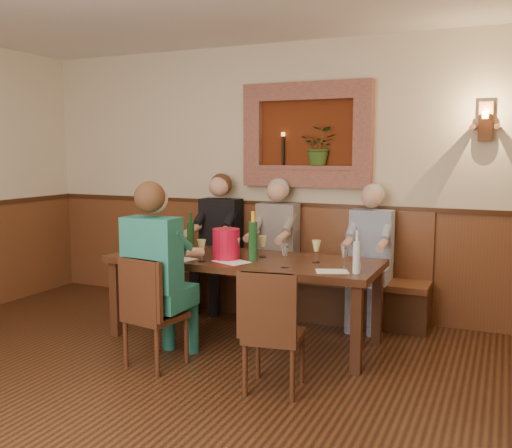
{
  "coord_description": "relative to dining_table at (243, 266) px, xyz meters",
  "views": [
    {
      "loc": [
        2.11,
        -2.65,
        1.69
      ],
      "look_at": [
        0.1,
        1.9,
        1.05
      ],
      "focal_mm": 40.0,
      "sensor_mm": 36.0,
      "label": 1
    }
  ],
  "objects": [
    {
      "name": "ground_plane",
      "position": [
        0.0,
        -1.85,
        -0.68
      ],
      "size": [
        6.0,
        6.0,
        0.0
      ],
      "primitive_type": "plane",
      "color": "black",
      "rests_on": "ground"
    },
    {
      "name": "room_shell",
      "position": [
        0.0,
        -1.85,
        1.21
      ],
      "size": [
        6.04,
        6.04,
        2.82
      ],
      "color": "beige",
      "rests_on": "ground"
    },
    {
      "name": "wainscoting",
      "position": [
        0.0,
        -1.85,
        -0.09
      ],
      "size": [
        6.02,
        6.02,
        1.15
      ],
      "color": "brown",
      "rests_on": "ground"
    },
    {
      "name": "wall_niche",
      "position": [
        0.24,
        1.09,
        1.13
      ],
      "size": [
        1.36,
        0.3,
        1.06
      ],
      "color": "#5A220C",
      "rests_on": "ground"
    },
    {
      "name": "wall_sconce",
      "position": [
        1.9,
        1.08,
        1.27
      ],
      "size": [
        0.25,
        0.2,
        0.35
      ],
      "color": "brown",
      "rests_on": "ground"
    },
    {
      "name": "dining_table",
      "position": [
        0.0,
        0.0,
        0.0
      ],
      "size": [
        2.4,
        0.9,
        0.75
      ],
      "color": "#3A1D11",
      "rests_on": "ground"
    },
    {
      "name": "bench",
      "position": [
        0.0,
        0.94,
        -0.35
      ],
      "size": [
        3.0,
        0.45,
        1.11
      ],
      "color": "#381E0F",
      "rests_on": "ground"
    },
    {
      "name": "chair_near_left",
      "position": [
        -0.37,
        -0.86,
        -0.42
      ],
      "size": [
        0.45,
        0.45,
        0.88
      ],
      "rotation": [
        0.0,
        0.0,
        -0.17
      ],
      "color": "#3A1D11",
      "rests_on": "ground"
    },
    {
      "name": "chair_near_right",
      "position": [
        0.66,
        -0.91,
        -0.42
      ],
      "size": [
        0.44,
        0.44,
        0.88
      ],
      "rotation": [
        0.0,
        0.0,
        0.14
      ],
      "color": "#3A1D11",
      "rests_on": "ground"
    },
    {
      "name": "person_bench_left",
      "position": [
        -0.7,
        0.84,
        -0.07
      ],
      "size": [
        0.43,
        0.53,
        1.45
      ],
      "color": "black",
      "rests_on": "ground"
    },
    {
      "name": "person_bench_mid",
      "position": [
        -0.04,
        0.84,
        -0.09
      ],
      "size": [
        0.41,
        0.51,
        1.41
      ],
      "color": "#615C58",
      "rests_on": "ground"
    },
    {
      "name": "person_bench_right",
      "position": [
        0.93,
        0.84,
        -0.11
      ],
      "size": [
        0.4,
        0.49,
        1.38
      ],
      "color": "navy",
      "rests_on": "ground"
    },
    {
      "name": "person_chair_front",
      "position": [
        -0.37,
        -0.78,
        -0.07
      ],
      "size": [
        0.44,
        0.53,
        1.46
      ],
      "color": "#1C6260",
      "rests_on": "ground"
    },
    {
      "name": "spittoon_bucket",
      "position": [
        -0.11,
        -0.12,
        0.21
      ],
      "size": [
        0.26,
        0.26,
        0.27
      ],
      "primitive_type": "cylinder",
      "rotation": [
        0.0,
        0.0,
        -0.12
      ],
      "color": "red",
      "rests_on": "dining_table"
    },
    {
      "name": "wine_bottle_green_a",
      "position": [
        0.13,
        -0.09,
        0.25
      ],
      "size": [
        0.08,
        0.08,
        0.43
      ],
      "rotation": [
        0.0,
        0.0,
        -0.09
      ],
      "color": "#19471E",
      "rests_on": "dining_table"
    },
    {
      "name": "wine_bottle_green_b",
      "position": [
        -0.57,
        0.05,
        0.23
      ],
      "size": [
        0.09,
        0.09,
        0.37
      ],
      "rotation": [
        0.0,
        0.0,
        -0.33
      ],
      "color": "#19471E",
      "rests_on": "dining_table"
    },
    {
      "name": "water_bottle",
      "position": [
        1.08,
        -0.24,
        0.21
      ],
      "size": [
        0.08,
        0.08,
        0.34
      ],
      "rotation": [
        0.0,
        0.0,
        0.31
      ],
      "color": "silver",
      "rests_on": "dining_table"
    },
    {
      "name": "tasting_sheet_a",
      "position": [
        -0.71,
        -0.22,
        0.08
      ],
      "size": [
        0.29,
        0.23,
        0.0
      ],
      "primitive_type": "cube",
      "rotation": [
        0.0,
        0.0,
        -0.17
      ],
      "color": "white",
      "rests_on": "dining_table"
    },
    {
      "name": "tasting_sheet_b",
      "position": [
        -0.01,
        -0.21,
        0.08
      ],
      "size": [
        0.35,
        0.31,
        0.0
      ],
      "primitive_type": "cube",
      "rotation": [
        0.0,
        0.0,
        -0.4
      ],
      "color": "white",
      "rests_on": "dining_table"
    },
    {
      "name": "tasting_sheet_c",
      "position": [
        0.88,
        -0.25,
        0.08
      ],
      "size": [
        0.3,
        0.26,
        0.0
      ],
      "primitive_type": "cube",
      "rotation": [
        0.0,
        0.0,
        0.39
      ],
      "color": "white",
      "rests_on": "dining_table"
    },
    {
      "name": "tasting_sheet_d",
      "position": [
        -0.47,
        -0.28,
        0.08
      ],
      "size": [
        0.29,
        0.24,
        0.0
      ],
      "primitive_type": "cube",
      "rotation": [
        0.0,
        0.0,
        -0.29
      ],
      "color": "white",
      "rests_on": "dining_table"
    },
    {
      "name": "wine_glass_0",
      "position": [
        -0.51,
        -0.24,
        0.17
      ],
      "size": [
        0.08,
        0.08,
        0.19
      ],
      "primitive_type": null,
      "color": "#E5E88A",
      "rests_on": "dining_table"
    },
    {
      "name": "wine_glass_1",
      "position": [
        -0.22,
        0.1,
        0.17
      ],
      "size": [
        0.08,
        0.08,
        0.19
      ],
      "primitive_type": null,
      "color": "white",
      "rests_on": "dining_table"
    },
    {
      "name": "wine_glass_2",
      "position": [
        -0.02,
        -0.11,
        0.17
      ],
      "size": [
        0.08,
        0.08,
        0.19
      ],
      "primitive_type": null,
      "color": "#E5E88A",
      "rests_on": "dining_table"
    },
    {
      "name": "wine_glass_3",
      "position": [
        0.66,
        0.05,
        0.17
      ],
      "size": [
        0.08,
        0.08,
        0.19
      ],
      "primitive_type": null,
      "color": "#E5E88A",
      "rests_on": "dining_table"
    },
    {
      "name": "wine_glass_4",
      "position": [
        0.95,
        -0.12,
        0.17
      ],
      "size": [
        0.08,
        0.08,
        0.19
      ],
      "primitive_type": null,
      "color": "white",
      "rests_on": "dining_table"
    },
    {
      "name": "wine_glass_5",
      "position": [
        -0.25,
        -0.31,
        0.17
      ],
      "size": [
        0.08,
        0.08,
        0.19
      ],
      "primitive_type": null,
      "color": "#E5E88A",
      "rests_on": "dining_table"
    },
    {
      "name": "wine_glass_6",
      "position": [
        0.49,
        -0.25,
        0.17
      ],
      "size": [
        0.08,
        0.08,
        0.19
      ],
      "primitive_type": null,
      "color": "white",
      "rests_on": "dining_table"
    },
    {
      "name": "wine_glass_7",
      "position": [
        0.15,
        0.09,
        0.17
      ],
      "size": [
        0.08,
        0.08,
        0.19
      ],
      "primitive_type": null,
      "color": "#E5E88A",
      "rests_on": "dining_table"
    },
    {
      "name": "wine_glass_8",
      "position": [
        -1.03,
        -0.1,
        0.17
      ],
      "size": [
        0.08,
        0.08,
        0.19
      ],
      "primitive_type": null,
      "color": "#E5E88A",
      "rests_on": "dining_table"
    }
  ]
}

